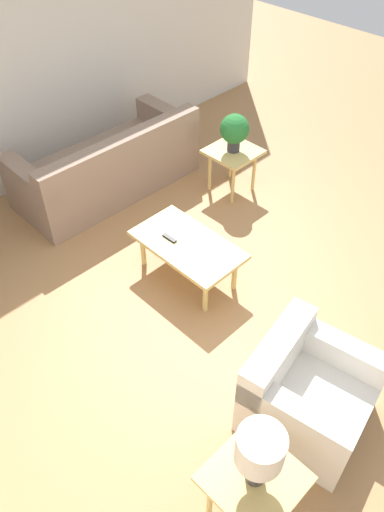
# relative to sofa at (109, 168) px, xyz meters

# --- Properties ---
(ground_plane) EXTENTS (14.00, 14.00, 0.00)m
(ground_plane) POSITION_rel_sofa_xyz_m (-2.19, 0.13, -0.31)
(ground_plane) COLOR #A87A4C
(wall_right) EXTENTS (0.12, 7.20, 2.70)m
(wall_right) POSITION_rel_sofa_xyz_m (0.87, 0.13, 1.04)
(wall_right) COLOR silver
(wall_right) RESTS_ON ground_plane
(sofa) EXTENTS (0.99, 2.16, 0.84)m
(sofa) POSITION_rel_sofa_xyz_m (0.00, 0.00, 0.00)
(sofa) COLOR gray
(sofa) RESTS_ON ground_plane
(armchair) EXTENTS (0.96, 0.96, 0.76)m
(armchair) POSITION_rel_sofa_xyz_m (-3.41, 0.81, 0.00)
(armchair) COLOR silver
(armchair) RESTS_ON ground_plane
(coffee_table) EXTENTS (1.07, 0.60, 0.43)m
(coffee_table) POSITION_rel_sofa_xyz_m (-1.70, 0.37, 0.08)
(coffee_table) COLOR tan
(coffee_table) RESTS_ON ground_plane
(side_table_plant) EXTENTS (0.55, 0.55, 0.54)m
(side_table_plant) POSITION_rel_sofa_xyz_m (-1.02, -1.03, 0.16)
(side_table_plant) COLOR tan
(side_table_plant) RESTS_ON ground_plane
(side_table_lamp) EXTENTS (0.55, 0.55, 0.54)m
(side_table_lamp) POSITION_rel_sofa_xyz_m (-3.59, 1.65, 0.16)
(side_table_lamp) COLOR tan
(side_table_lamp) RESTS_ON ground_plane
(potted_plant) EXTENTS (0.33, 0.33, 0.44)m
(potted_plant) POSITION_rel_sofa_xyz_m (-1.02, -1.03, 0.50)
(potted_plant) COLOR #333338
(potted_plant) RESTS_ON side_table_plant
(table_lamp) EXTENTS (0.29, 0.29, 0.50)m
(table_lamp) POSITION_rel_sofa_xyz_m (-3.59, 1.65, 0.58)
(table_lamp) COLOR #333333
(table_lamp) RESTS_ON side_table_lamp
(remote_control) EXTENTS (0.16, 0.05, 0.02)m
(remote_control) POSITION_rel_sofa_xyz_m (-1.54, 0.45, 0.14)
(remote_control) COLOR black
(remote_control) RESTS_ON coffee_table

